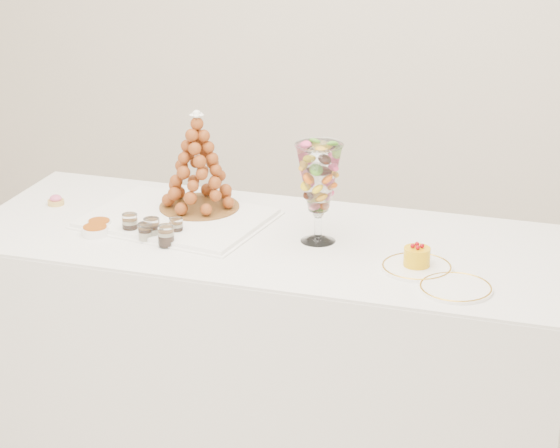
% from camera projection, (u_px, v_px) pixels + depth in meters
% --- Properties ---
extents(buffet_table, '(2.17, 0.93, 0.81)m').
position_uv_depth(buffet_table, '(267.00, 339.00, 3.99)').
color(buffet_table, white).
rests_on(buffet_table, ground).
extents(lace_tray, '(0.67, 0.53, 0.02)m').
position_uv_depth(lace_tray, '(177.00, 218.00, 3.98)').
color(lace_tray, white).
rests_on(lace_tray, buffet_table).
extents(macaron_vase, '(0.16, 0.16, 0.35)m').
position_uv_depth(macaron_vase, '(319.00, 179.00, 3.73)').
color(macaron_vase, white).
rests_on(macaron_vase, buffet_table).
extents(cake_plate, '(0.24, 0.24, 0.01)m').
position_uv_depth(cake_plate, '(417.00, 267.00, 3.58)').
color(cake_plate, white).
rests_on(cake_plate, buffet_table).
extents(spare_plate, '(0.23, 0.23, 0.01)m').
position_uv_depth(spare_plate, '(456.00, 288.00, 3.42)').
color(spare_plate, white).
rests_on(spare_plate, buffet_table).
extents(pink_tart, '(0.06, 0.06, 0.04)m').
position_uv_depth(pink_tart, '(56.00, 201.00, 4.14)').
color(pink_tart, tan).
rests_on(pink_tart, buffet_table).
extents(verrine_a, '(0.06, 0.06, 0.07)m').
position_uv_depth(verrine_a, '(130.00, 224.00, 3.86)').
color(verrine_a, white).
rests_on(verrine_a, buffet_table).
extents(verrine_b, '(0.06, 0.06, 0.08)m').
position_uv_depth(verrine_b, '(152.00, 229.00, 3.81)').
color(verrine_b, white).
rests_on(verrine_b, buffet_table).
extents(verrine_c, '(0.05, 0.05, 0.07)m').
position_uv_depth(verrine_c, '(176.00, 227.00, 3.84)').
color(verrine_c, white).
rests_on(verrine_c, buffet_table).
extents(verrine_d, '(0.06, 0.06, 0.07)m').
position_uv_depth(verrine_d, '(145.00, 232.00, 3.79)').
color(verrine_d, white).
rests_on(verrine_d, buffet_table).
extents(verrine_e, '(0.07, 0.07, 0.08)m').
position_uv_depth(verrine_e, '(166.00, 236.00, 3.75)').
color(verrine_e, white).
rests_on(verrine_e, buffet_table).
extents(ramekin_back, '(0.09, 0.09, 0.03)m').
position_uv_depth(ramekin_back, '(99.00, 225.00, 3.92)').
color(ramekin_back, white).
rests_on(ramekin_back, buffet_table).
extents(ramekin_front, '(0.09, 0.09, 0.03)m').
position_uv_depth(ramekin_front, '(95.00, 231.00, 3.85)').
color(ramekin_front, white).
rests_on(ramekin_front, buffet_table).
extents(croquembouche, '(0.30, 0.30, 0.37)m').
position_uv_depth(croquembouche, '(198.00, 161.00, 4.00)').
color(croquembouche, brown).
rests_on(croquembouche, lace_tray).
extents(mousse_cake, '(0.09, 0.09, 0.08)m').
position_uv_depth(mousse_cake, '(417.00, 256.00, 3.57)').
color(mousse_cake, '#E7AD0A').
rests_on(mousse_cake, cake_plate).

